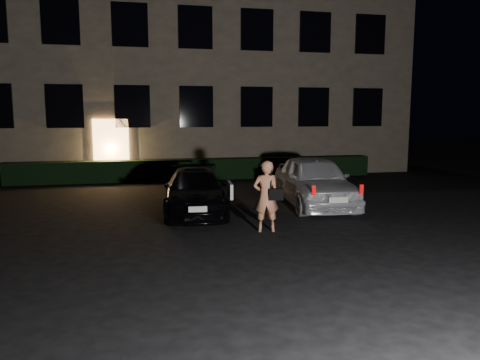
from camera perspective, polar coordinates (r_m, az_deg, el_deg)
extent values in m
plane|color=black|center=(9.47, 3.43, -8.44)|extent=(80.00, 80.00, 0.00)
cube|color=brown|center=(24.09, -6.71, 15.86)|extent=(20.00, 8.00, 12.00)
cube|color=#FFB065|center=(19.74, -15.42, 3.56)|extent=(1.40, 0.10, 2.50)
cube|color=black|center=(19.85, -20.57, 8.42)|extent=(1.40, 0.10, 1.70)
cube|color=black|center=(19.67, -12.96, 8.73)|extent=(1.40, 0.10, 1.70)
cube|color=black|center=(19.83, -5.34, 8.89)|extent=(1.40, 0.10, 1.70)
cube|color=black|center=(20.32, 2.04, 8.89)|extent=(1.40, 0.10, 1.70)
cube|color=black|center=(21.13, 8.96, 8.77)|extent=(1.40, 0.10, 1.70)
cube|color=black|center=(22.21, 15.29, 8.54)|extent=(1.40, 0.10, 1.70)
cube|color=black|center=(20.16, -21.03, 17.54)|extent=(1.40, 0.10, 1.70)
cube|color=black|center=(19.98, -13.26, 17.94)|extent=(1.40, 0.10, 1.70)
cube|color=black|center=(20.14, -5.46, 18.03)|extent=(1.40, 0.10, 1.70)
cube|color=black|center=(20.62, 2.09, 17.82)|extent=(1.40, 0.10, 1.70)
cube|color=black|center=(21.42, 9.16, 17.36)|extent=(1.40, 0.10, 1.70)
cube|color=black|center=(22.49, 15.60, 16.72)|extent=(1.40, 0.10, 1.70)
cube|color=black|center=(19.52, -5.08, 1.33)|extent=(15.00, 0.70, 0.85)
imported|color=black|center=(12.87, -5.50, -1.38)|extent=(2.03, 4.20, 1.18)
cube|color=white|center=(12.17, -1.22, -1.22)|extent=(0.15, 0.85, 0.39)
cube|color=silver|center=(10.81, -5.16, -3.57)|extent=(0.43, 0.08, 0.13)
imported|color=silver|center=(13.89, 9.03, -0.12)|extent=(2.14, 4.50, 1.48)
cube|color=red|center=(11.73, 8.99, -1.26)|extent=(0.09, 0.06, 0.25)
cube|color=red|center=(12.14, 14.60, -1.11)|extent=(0.09, 0.06, 0.25)
cube|color=silver|center=(11.91, 11.89, -2.40)|extent=(0.50, 0.09, 0.15)
imported|color=tan|center=(10.70, 3.18, -1.99)|extent=(0.64, 0.45, 1.64)
cube|color=black|center=(10.62, 4.37, -1.75)|extent=(0.35, 0.18, 0.26)
cube|color=black|center=(10.58, 3.77, 0.25)|extent=(0.04, 0.06, 0.51)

